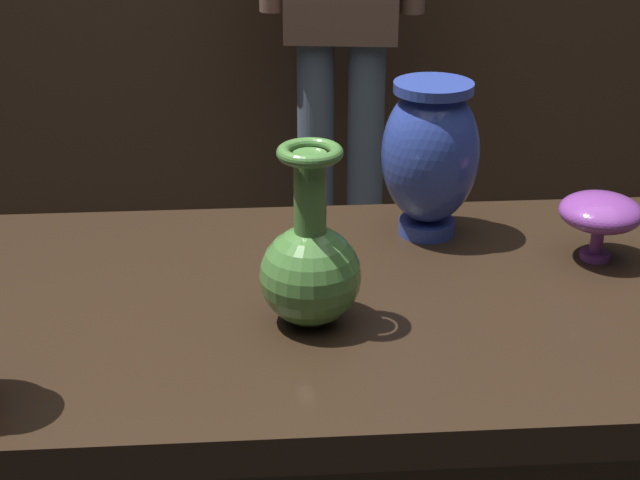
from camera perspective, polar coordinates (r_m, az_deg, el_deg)
back_display_shelf at (r=3.50m, az=-2.40°, el=9.26°), size 2.60×0.40×0.99m
vase_centerpiece at (r=1.23m, az=-0.57°, el=-1.48°), size 0.13×0.13×0.24m
vase_tall_behind at (r=1.48m, az=6.51°, el=5.08°), size 0.15×0.15×0.24m
vase_right_accent at (r=1.46m, az=16.18°, el=1.50°), size 0.12×0.12×0.10m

